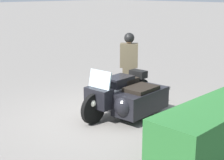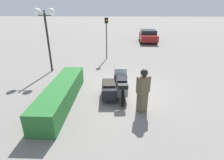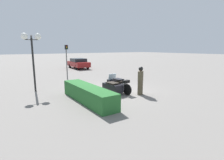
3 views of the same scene
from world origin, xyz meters
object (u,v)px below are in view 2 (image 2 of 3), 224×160
(police_motorcycle, at_px, (115,86))
(twin_lamp_post, at_px, (45,21))
(traffic_light_near, at_px, (106,32))
(parked_car_background, at_px, (148,36))
(officer_rider, at_px, (143,90))
(hedge_bush_curbside, at_px, (62,94))

(police_motorcycle, bearing_deg, twin_lamp_post, 47.86)
(traffic_light_near, relative_size, parked_car_background, 0.71)
(police_motorcycle, height_order, officer_rider, officer_rider)
(officer_rider, bearing_deg, traffic_light_near, 153.86)
(traffic_light_near, bearing_deg, police_motorcycle, -5.12)
(hedge_bush_curbside, distance_m, traffic_light_near, 7.50)
(hedge_bush_curbside, bearing_deg, officer_rider, -99.03)
(twin_lamp_post, bearing_deg, police_motorcycle, -128.59)
(hedge_bush_curbside, xyz_separation_m, traffic_light_near, (7.16, -1.48, 1.66))
(hedge_bush_curbside, distance_m, parked_car_background, 15.99)
(twin_lamp_post, height_order, parked_car_background, twin_lamp_post)
(hedge_bush_curbside, bearing_deg, traffic_light_near, -11.65)
(officer_rider, distance_m, parked_car_background, 15.60)
(parked_car_background, bearing_deg, officer_rider, 173.29)
(hedge_bush_curbside, bearing_deg, parked_car_background, -21.77)
(police_motorcycle, bearing_deg, parked_car_background, -18.05)
(hedge_bush_curbside, xyz_separation_m, twin_lamp_post, (4.06, 1.91, 2.70))
(hedge_bush_curbside, xyz_separation_m, parked_car_background, (14.85, -5.93, 0.32))
(police_motorcycle, height_order, hedge_bush_curbside, police_motorcycle)
(hedge_bush_curbside, height_order, parked_car_background, parked_car_background)
(police_motorcycle, height_order, twin_lamp_post, twin_lamp_post)
(hedge_bush_curbside, bearing_deg, police_motorcycle, -72.40)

